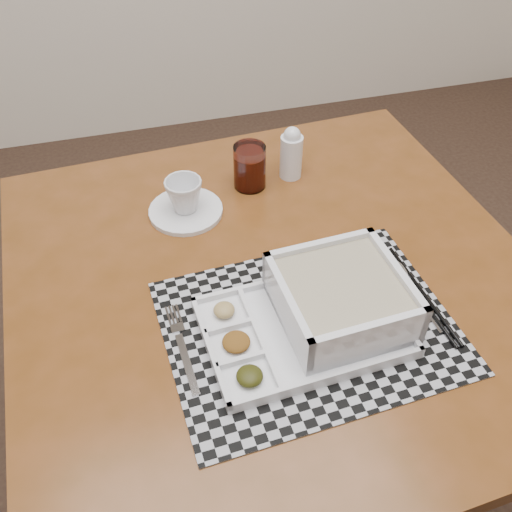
# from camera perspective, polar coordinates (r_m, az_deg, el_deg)

# --- Properties ---
(dining_table) EXTENTS (0.99, 0.99, 0.71)m
(dining_table) POSITION_cam_1_polar(r_m,az_deg,el_deg) (1.08, 1.97, -4.66)
(dining_table) COLOR #532E0F
(dining_table) RESTS_ON ground
(placemat) EXTENTS (0.49, 0.39, 0.00)m
(placemat) POSITION_cam_1_polar(r_m,az_deg,el_deg) (0.95, 5.31, -7.05)
(placemat) COLOR #98999F
(placemat) RESTS_ON dining_table
(serving_tray) EXTENTS (0.34, 0.24, 0.09)m
(serving_tray) POSITION_cam_1_polar(r_m,az_deg,el_deg) (0.94, 7.49, -5.01)
(serving_tray) COLOR silver
(serving_tray) RESTS_ON placemat
(fork) EXTENTS (0.03, 0.19, 0.00)m
(fork) POSITION_cam_1_polar(r_m,az_deg,el_deg) (0.93, -7.33, -8.86)
(fork) COLOR silver
(fork) RESTS_ON placemat
(spoon) EXTENTS (0.04, 0.18, 0.01)m
(spoon) POSITION_cam_1_polar(r_m,az_deg,el_deg) (1.06, 14.34, -1.89)
(spoon) COLOR silver
(spoon) RESTS_ON placemat
(chopsticks) EXTENTS (0.03, 0.24, 0.01)m
(chopsticks) POSITION_cam_1_polar(r_m,az_deg,el_deg) (1.03, 16.18, -3.71)
(chopsticks) COLOR black
(chopsticks) RESTS_ON placemat
(saucer) EXTENTS (0.15, 0.15, 0.01)m
(saucer) POSITION_cam_1_polar(r_m,az_deg,el_deg) (1.17, -7.03, 4.51)
(saucer) COLOR silver
(saucer) RESTS_ON dining_table
(cup) EXTENTS (0.09, 0.09, 0.07)m
(cup) POSITION_cam_1_polar(r_m,az_deg,el_deg) (1.14, -7.20, 6.05)
(cup) COLOR silver
(cup) RESTS_ON saucer
(juice_glass) EXTENTS (0.07, 0.07, 0.10)m
(juice_glass) POSITION_cam_1_polar(r_m,az_deg,el_deg) (1.21, -0.64, 8.78)
(juice_glass) COLOR white
(juice_glass) RESTS_ON dining_table
(creamer_bottle) EXTENTS (0.05, 0.05, 0.12)m
(creamer_bottle) POSITION_cam_1_polar(r_m,az_deg,el_deg) (1.23, 3.55, 10.22)
(creamer_bottle) COLOR silver
(creamer_bottle) RESTS_ON dining_table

